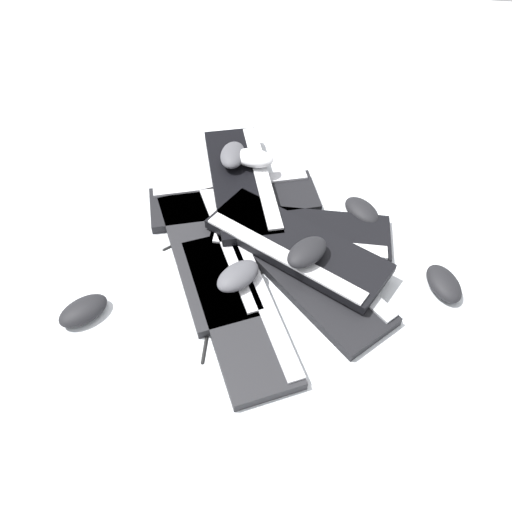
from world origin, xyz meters
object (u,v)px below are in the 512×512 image
(keyboard_6, at_px, (296,246))
(mouse_2, at_px, (307,252))
(mouse_4, at_px, (238,276))
(mouse_3, at_px, (444,283))
(keyboard_0, at_px, (239,308))
(mouse_5, at_px, (83,311))
(keyboard_5, at_px, (242,180))
(keyboard_2, at_px, (301,233))
(mouse_1, at_px, (233,155))
(keyboard_3, at_px, (234,200))
(mouse_0, at_px, (362,211))
(mouse_6, at_px, (253,158))
(keyboard_1, at_px, (309,274))
(keyboard_4, at_px, (207,253))

(keyboard_6, height_order, mouse_2, mouse_2)
(mouse_4, bearing_deg, mouse_3, -43.11)
(keyboard_0, bearing_deg, keyboard_6, 148.20)
(keyboard_0, distance_m, mouse_5, 0.34)
(keyboard_5, relative_size, mouse_5, 4.22)
(mouse_2, bearing_deg, mouse_4, 151.06)
(keyboard_2, height_order, mouse_3, mouse_3)
(keyboard_6, height_order, mouse_1, mouse_1)
(keyboard_3, distance_m, keyboard_5, 0.06)
(mouse_0, relative_size, mouse_3, 1.00)
(keyboard_0, bearing_deg, mouse_1, -168.78)
(keyboard_3, height_order, mouse_6, mouse_6)
(keyboard_1, bearing_deg, mouse_2, -123.63)
(keyboard_2, relative_size, mouse_6, 4.01)
(keyboard_3, relative_size, mouse_4, 4.23)
(keyboard_5, height_order, mouse_0, keyboard_5)
(keyboard_3, xyz_separation_m, mouse_1, (-0.10, -0.02, 0.07))
(keyboard_1, xyz_separation_m, mouse_2, (-0.01, -0.01, 0.07))
(keyboard_3, bearing_deg, keyboard_4, -9.11)
(mouse_4, bearing_deg, keyboard_2, 4.65)
(keyboard_2, relative_size, keyboard_3, 0.95)
(mouse_4, bearing_deg, mouse_2, -27.40)
(mouse_6, bearing_deg, mouse_0, -11.10)
(keyboard_2, relative_size, mouse_0, 4.01)
(keyboard_0, relative_size, keyboard_2, 1.04)
(mouse_6, bearing_deg, mouse_1, -177.31)
(keyboard_1, distance_m, mouse_2, 0.07)
(keyboard_4, distance_m, keyboard_5, 0.25)
(keyboard_0, relative_size, keyboard_6, 1.01)
(keyboard_5, bearing_deg, mouse_5, -31.64)
(mouse_0, relative_size, mouse_5, 1.00)
(keyboard_5, bearing_deg, keyboard_1, 36.43)
(mouse_2, relative_size, mouse_3, 1.00)
(keyboard_2, height_order, mouse_4, mouse_4)
(keyboard_1, relative_size, mouse_2, 3.80)
(keyboard_3, bearing_deg, mouse_6, 159.20)
(mouse_2, distance_m, mouse_4, 0.16)
(keyboard_3, relative_size, keyboard_4, 1.01)
(mouse_1, distance_m, mouse_3, 0.63)
(mouse_3, bearing_deg, mouse_0, -161.69)
(mouse_4, bearing_deg, mouse_0, -5.83)
(keyboard_2, bearing_deg, mouse_4, -33.91)
(mouse_1, height_order, mouse_2, same)
(keyboard_1, height_order, keyboard_6, keyboard_6)
(mouse_1, bearing_deg, mouse_0, 70.93)
(keyboard_3, xyz_separation_m, mouse_3, (0.22, 0.52, 0.01))
(keyboard_4, distance_m, mouse_4, 0.13)
(keyboard_6, xyz_separation_m, mouse_2, (0.05, 0.03, 0.04))
(keyboard_2, xyz_separation_m, keyboard_4, (0.10, -0.22, 0.00))
(keyboard_3, distance_m, mouse_1, 0.12)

